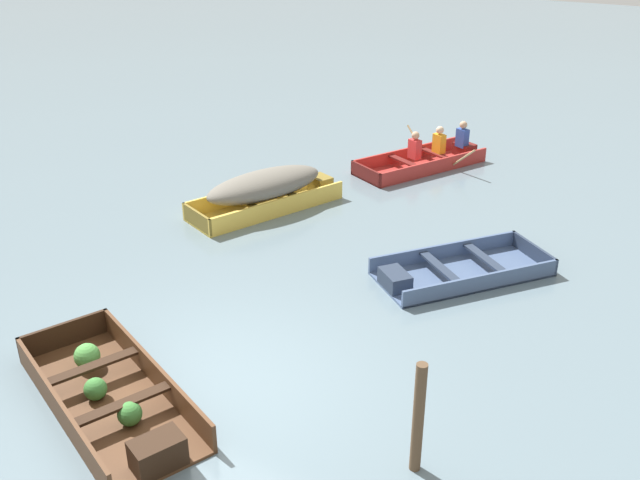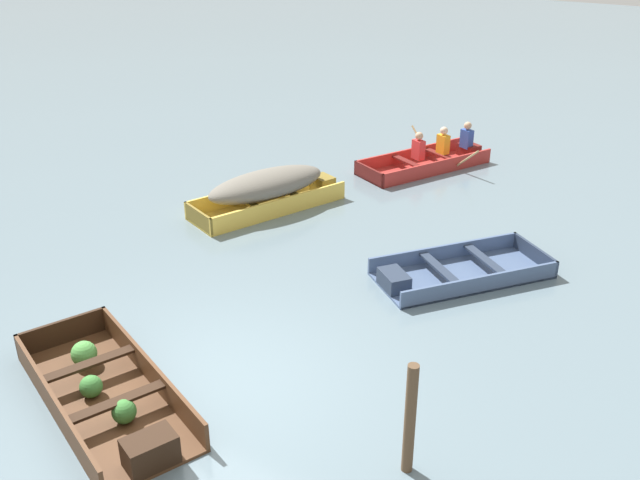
{
  "view_description": "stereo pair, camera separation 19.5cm",
  "coord_description": "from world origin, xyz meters",
  "px_view_note": "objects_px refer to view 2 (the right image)",
  "views": [
    {
      "loc": [
        4.82,
        -5.74,
        5.68
      ],
      "look_at": [
        -0.66,
        3.8,
        0.35
      ],
      "focal_mm": 40.0,
      "sensor_mm": 36.0,
      "label": 1
    },
    {
      "loc": [
        4.99,
        -5.64,
        5.68
      ],
      "look_at": [
        -0.66,
        3.8,
        0.35
      ],
      "focal_mm": 40.0,
      "sensor_mm": 36.0,
      "label": 2
    }
  ],
  "objects_px": {
    "skiff_yellow_near_moored": "(268,188)",
    "mooring_post": "(410,419)",
    "skiff_slate_blue_mid_moored": "(455,272)",
    "rowboat_red_with_crew": "(431,158)",
    "dinghy_dark_varnish_foreground": "(107,395)"
  },
  "relations": [
    {
      "from": "skiff_yellow_near_moored",
      "to": "mooring_post",
      "type": "relative_size",
      "value": 2.38
    },
    {
      "from": "skiff_slate_blue_mid_moored",
      "to": "rowboat_red_with_crew",
      "type": "xyz_separation_m",
      "value": [
        -2.44,
        4.77,
        0.11
      ]
    },
    {
      "from": "mooring_post",
      "to": "skiff_slate_blue_mid_moored",
      "type": "bearing_deg",
      "value": 104.66
    },
    {
      "from": "dinghy_dark_varnish_foreground",
      "to": "mooring_post",
      "type": "distance_m",
      "value": 3.78
    },
    {
      "from": "skiff_yellow_near_moored",
      "to": "rowboat_red_with_crew",
      "type": "distance_m",
      "value": 4.37
    },
    {
      "from": "skiff_yellow_near_moored",
      "to": "skiff_slate_blue_mid_moored",
      "type": "height_order",
      "value": "skiff_yellow_near_moored"
    },
    {
      "from": "dinghy_dark_varnish_foreground",
      "to": "rowboat_red_with_crew",
      "type": "relative_size",
      "value": 1.02
    },
    {
      "from": "dinghy_dark_varnish_foreground",
      "to": "mooring_post",
      "type": "relative_size",
      "value": 2.43
    },
    {
      "from": "skiff_slate_blue_mid_moored",
      "to": "rowboat_red_with_crew",
      "type": "distance_m",
      "value": 5.36
    },
    {
      "from": "dinghy_dark_varnish_foreground",
      "to": "rowboat_red_with_crew",
      "type": "bearing_deg",
      "value": 89.79
    },
    {
      "from": "skiff_yellow_near_moored",
      "to": "skiff_slate_blue_mid_moored",
      "type": "relative_size",
      "value": 1.1
    },
    {
      "from": "rowboat_red_with_crew",
      "to": "mooring_post",
      "type": "relative_size",
      "value": 2.39
    },
    {
      "from": "skiff_slate_blue_mid_moored",
      "to": "rowboat_red_with_crew",
      "type": "bearing_deg",
      "value": 117.11
    },
    {
      "from": "skiff_slate_blue_mid_moored",
      "to": "mooring_post",
      "type": "bearing_deg",
      "value": -75.34
    },
    {
      "from": "skiff_slate_blue_mid_moored",
      "to": "dinghy_dark_varnish_foreground",
      "type": "bearing_deg",
      "value": -115.14
    }
  ]
}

